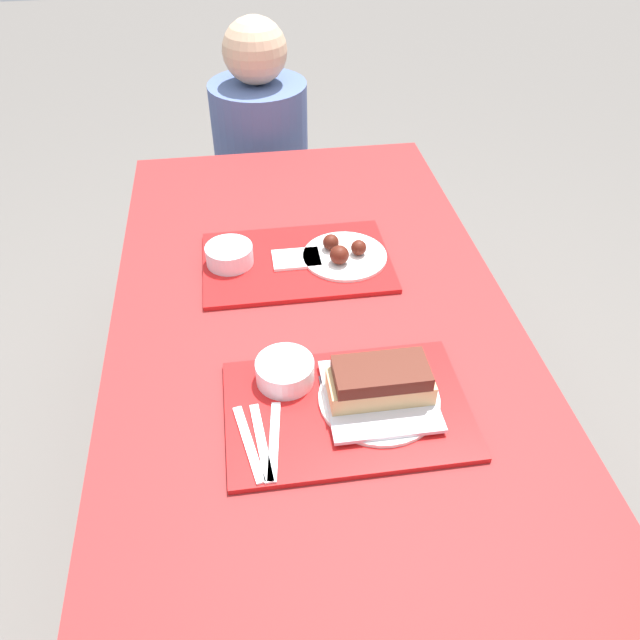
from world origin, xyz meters
The scene contains 15 objects.
ground_plane centered at (0.00, 0.00, 0.00)m, with size 12.00×12.00×0.00m, color #605B56.
picnic_table centered at (0.00, 0.00, 0.66)m, with size 0.87×1.68×0.75m.
picnic_bench_far centered at (0.00, 1.06, 0.36)m, with size 0.82×0.28×0.42m.
tray_near centered at (0.02, -0.24, 0.76)m, with size 0.44×0.29×0.01m.
tray_far centered at (-0.01, 0.23, 0.76)m, with size 0.44×0.29×0.01m.
bowl_coleslaw_near centered at (-0.08, -0.15, 0.79)m, with size 0.11×0.11×0.05m.
brisket_sandwich_plate centered at (0.08, -0.23, 0.80)m, with size 0.22×0.22×0.08m.
plastic_fork_near centered at (-0.14, -0.29, 0.77)m, with size 0.03×0.17×0.00m.
plastic_knife_near centered at (-0.12, -0.29, 0.77)m, with size 0.04×0.17×0.00m.
plastic_spoon_near centered at (-0.16, -0.29, 0.77)m, with size 0.05×0.17×0.00m.
condiment_packet centered at (0.00, -0.17, 0.77)m, with size 0.04×0.03×0.01m.
bowl_coleslaw_far centered at (-0.17, 0.25, 0.79)m, with size 0.11×0.11×0.05m.
wings_plate_far centered at (0.10, 0.23, 0.78)m, with size 0.20×0.20×0.05m.
napkin_far centered at (-0.02, 0.23, 0.77)m, with size 0.11×0.08×0.01m.
person_seated_across centered at (-0.05, 1.06, 0.71)m, with size 0.32×0.32×0.67m.
Camera 1 is at (-0.13, -0.97, 1.63)m, focal length 35.00 mm.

